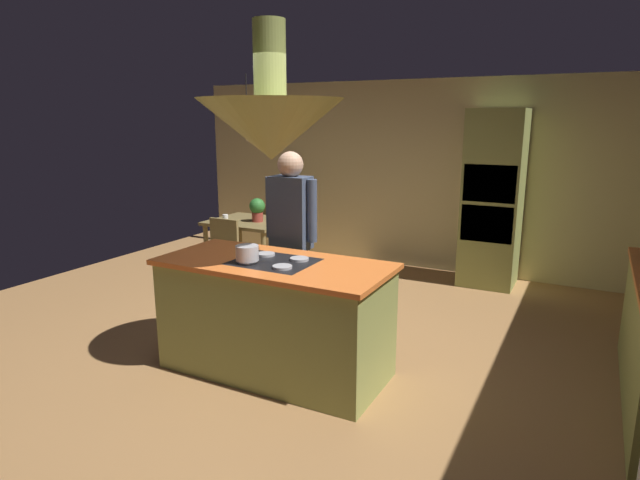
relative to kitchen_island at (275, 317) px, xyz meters
The scene contains 13 objects.
ground 0.51m from the kitchen_island, 90.00° to the left, with size 8.16×8.16×0.00m, color #9E7042.
wall_back 3.74m from the kitchen_island, 90.00° to the left, with size 6.80×0.10×2.55m, color beige.
kitchen_island is the anchor object (origin of this frame).
oven_tower 3.48m from the kitchen_island, 71.26° to the left, with size 0.66×0.62×2.16m.
dining_table 2.71m from the kitchen_island, 128.99° to the left, with size 1.00×0.85×0.76m.
person_at_island 0.92m from the kitchen_island, 109.85° to the left, with size 0.53×0.23×1.76m.
range_hood 1.52m from the kitchen_island, ahead, with size 1.10×1.10×1.00m.
pendant_light_over_table 3.04m from the kitchen_island, 128.99° to the left, with size 0.32×0.32×0.82m.
chair_facing_island 2.24m from the kitchen_island, 139.43° to the left, with size 0.40×0.40×0.87m.
chair_by_back_wall 3.23m from the kitchen_island, 121.77° to the left, with size 0.40×0.40×0.87m.
potted_plant_on_table 2.64m from the kitchen_island, 127.09° to the left, with size 0.20×0.20×0.30m.
cup_on_table 2.72m from the kitchen_island, 135.66° to the left, with size 0.07×0.07×0.09m, color white.
cooking_pot_on_cooktop 0.58m from the kitchen_island, 140.91° to the right, with size 0.18×0.18×0.12m, color #B2B2B7.
Camera 1 is at (2.19, -3.60, 2.04)m, focal length 29.63 mm.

